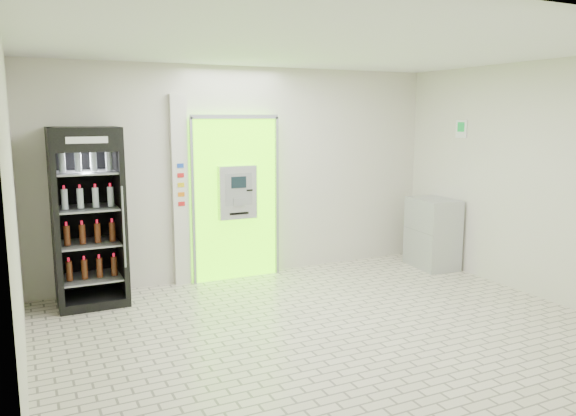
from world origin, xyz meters
TOP-DOWN VIEW (x-y plane):
  - ground at (0.00, 0.00)m, footprint 6.00×6.00m
  - room_shell at (0.00, 0.00)m, footprint 6.00×6.00m
  - atm_assembly at (-0.20, 2.41)m, footprint 1.30×0.24m
  - pillar at (-0.98, 2.45)m, footprint 0.22×0.11m
  - beverage_cooler at (-2.22, 2.14)m, footprint 0.82×0.78m
  - steel_cabinet at (2.72, 1.63)m, footprint 0.61×0.85m
  - exit_sign at (2.99, 1.40)m, footprint 0.02×0.22m

SIDE VIEW (x-z plane):
  - ground at x=0.00m, z-range 0.00..0.00m
  - steel_cabinet at x=2.72m, z-range 0.00..1.06m
  - beverage_cooler at x=-2.22m, z-range -0.04..2.14m
  - atm_assembly at x=-0.20m, z-range 0.01..2.34m
  - pillar at x=-0.98m, z-range 0.00..2.60m
  - room_shell at x=0.00m, z-range -1.16..4.84m
  - exit_sign at x=2.99m, z-range 1.99..2.25m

